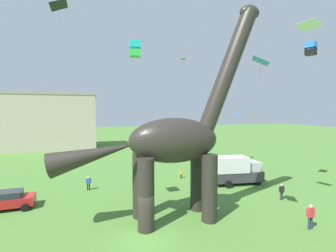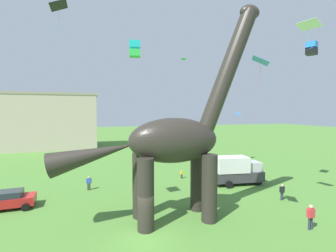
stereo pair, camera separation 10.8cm
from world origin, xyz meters
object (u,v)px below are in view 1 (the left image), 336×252
at_px(person_far_spectator, 282,190).
at_px(kite_mid_center, 261,61).
at_px(person_photographer, 88,182).
at_px(parked_box_truck, 236,170).
at_px(kite_near_high, 183,59).
at_px(person_strolling_adult, 311,214).
at_px(kite_mid_right, 166,135).
at_px(person_watching_child, 181,173).
at_px(kite_high_right, 135,49).
at_px(parked_sedan_left, 7,200).
at_px(kite_high_left, 59,5).
at_px(kite_far_right, 308,25).
at_px(dinosaur_sculpture, 173,140).
at_px(kite_trailing, 237,114).
at_px(kite_near_low, 311,49).

bearing_deg(person_far_spectator, kite_mid_center, -7.83).
relative_size(person_photographer, kite_mid_center, 0.77).
relative_size(parked_box_truck, kite_near_high, 7.67).
height_order(person_strolling_adult, kite_mid_right, kite_mid_right).
relative_size(person_watching_child, kite_high_right, 1.04).
distance_m(parked_sedan_left, person_photographer, 7.25).
xyz_separation_m(parked_sedan_left, kite_mid_center, (17.45, -9.84, 10.69)).
height_order(kite_high_left, kite_near_high, kite_high_left).
height_order(person_watching_child, kite_mid_right, kite_mid_right).
distance_m(parked_sedan_left, kite_mid_center, 22.71).
bearing_deg(kite_high_left, kite_mid_center, -19.56).
height_order(parked_sedan_left, kite_far_right, kite_far_right).
distance_m(kite_mid_center, kite_near_high, 17.79).
bearing_deg(kite_high_right, kite_mid_right, 67.91).
distance_m(parked_sedan_left, kite_high_left, 16.23).
bearing_deg(person_strolling_adult, kite_mid_center, -103.03).
bearing_deg(kite_high_right, parked_box_truck, 31.58).
relative_size(dinosaur_sculpture, parked_box_truck, 2.90).
relative_size(person_strolling_adult, kite_near_high, 2.35).
distance_m(parked_sedan_left, kite_trailing, 31.66).
bearing_deg(kite_trailing, person_far_spectator, -108.53).
height_order(parked_box_truck, kite_mid_center, kite_mid_center).
xyz_separation_m(dinosaur_sculpture, person_photographer, (-6.40, 9.09, -5.22)).
bearing_deg(kite_mid_right, kite_near_low, -56.90).
bearing_deg(kite_near_high, kite_high_left, -136.30).
bearing_deg(parked_box_truck, person_watching_child, 149.15).
height_order(dinosaur_sculpture, person_watching_child, dinosaur_sculpture).
height_order(parked_sedan_left, kite_near_high, kite_near_high).
bearing_deg(kite_mid_right, kite_far_right, -76.52).
distance_m(parked_box_truck, person_strolling_adult, 10.79).
bearing_deg(person_strolling_adult, person_watching_child, -172.20).
bearing_deg(kite_mid_center, kite_high_left, 160.44).
height_order(parked_sedan_left, person_strolling_adult, person_strolling_adult).
bearing_deg(kite_trailing, kite_near_low, -93.87).
xyz_separation_m(kite_far_right, kite_trailing, (6.39, 18.94, -6.79)).
height_order(dinosaur_sculpture, person_strolling_adult, dinosaur_sculpture).
xyz_separation_m(kite_near_low, kite_near_high, (-9.41, 11.29, 0.70)).
relative_size(person_photographer, kite_far_right, 0.76).
relative_size(dinosaur_sculpture, kite_high_right, 17.15).
bearing_deg(kite_high_left, person_photographer, 80.96).
height_order(kite_mid_center, kite_high_left, kite_high_left).
bearing_deg(person_watching_child, person_strolling_adult, -116.15).
bearing_deg(kite_mid_center, kite_high_right, 161.59).
bearing_deg(person_far_spectator, kite_high_left, -43.52).
distance_m(parked_sedan_left, kite_far_right, 27.90).
xyz_separation_m(dinosaur_sculpture, parked_box_truck, (9.67, 6.39, -4.45)).
xyz_separation_m(parked_sedan_left, person_photographer, (6.49, 3.24, 0.08)).
distance_m(person_strolling_adult, kite_mid_right, 22.94).
bearing_deg(kite_near_low, parked_box_truck, 141.87).
height_order(person_far_spectator, kite_mid_center, kite_mid_center).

